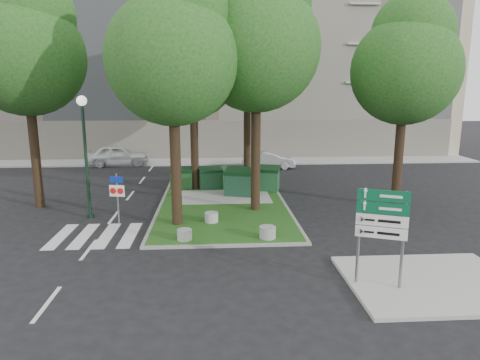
{
  "coord_description": "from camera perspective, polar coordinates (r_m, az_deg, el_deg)",
  "views": [
    {
      "loc": [
        0.06,
        -14.92,
        5.71
      ],
      "look_at": [
        1.14,
        2.35,
        2.0
      ],
      "focal_mm": 32.0,
      "sensor_mm": 36.0,
      "label": 1
    }
  ],
  "objects": [
    {
      "name": "median_island",
      "position": [
        23.61,
        -2.42,
        -1.76
      ],
      "size": [
        6.0,
        16.0,
        0.12
      ],
      "primitive_type": "cube",
      "color": "#1F4513",
      "rests_on": "ground"
    },
    {
      "name": "directional_sign",
      "position": [
        12.76,
        18.37,
        -5.42
      ],
      "size": [
        1.33,
        0.57,
        2.84
      ],
      "rotation": [
        0.0,
        0.0,
        -0.38
      ],
      "color": "slate",
      "rests_on": "sidewalk_corner"
    },
    {
      "name": "ground",
      "position": [
        15.97,
        -3.6,
        -8.87
      ],
      "size": [
        120.0,
        120.0,
        0.0
      ],
      "primitive_type": "plane",
      "color": "black",
      "rests_on": "ground"
    },
    {
      "name": "litter_bin",
      "position": [
        27.95,
        2.32,
        1.28
      ],
      "size": [
        0.4,
        0.4,
        0.7
      ],
      "primitive_type": "cylinder",
      "color": "orange",
      "rests_on": "median_island"
    },
    {
      "name": "dumpster_a",
      "position": [
        24.63,
        -7.7,
        0.26
      ],
      "size": [
        1.4,
        1.06,
        1.21
      ],
      "rotation": [
        0.0,
        0.0,
        -0.12
      ],
      "color": "#103D13",
      "rests_on": "median_island"
    },
    {
      "name": "bollard_mid",
      "position": [
        18.38,
        -3.83,
        -4.96
      ],
      "size": [
        0.58,
        0.58,
        0.41
      ],
      "primitive_type": "cylinder",
      "color": "#A2A19C",
      "rests_on": "median_island"
    },
    {
      "name": "apartment_building",
      "position": [
        40.98,
        -3.8,
        15.28
      ],
      "size": [
        41.0,
        12.0,
        16.0
      ],
      "primitive_type": "cube",
      "color": "beige",
      "rests_on": "ground"
    },
    {
      "name": "tree_median_far",
      "position": [
        27.19,
        1.18,
        17.6
      ],
      "size": [
        5.8,
        5.8,
        11.93
      ],
      "color": "black",
      "rests_on": "ground"
    },
    {
      "name": "tree_street_left",
      "position": [
        22.7,
        -26.55,
        15.78
      ],
      "size": [
        5.4,
        5.4,
        11.0
      ],
      "color": "black",
      "rests_on": "ground"
    },
    {
      "name": "zebra_crossing",
      "position": [
        17.79,
        -15.87,
        -7.08
      ],
      "size": [
        5.0,
        3.0,
        0.01
      ],
      "primitive_type": "cube",
      "color": "silver",
      "rests_on": "ground"
    },
    {
      "name": "building_sidewalk",
      "position": [
        33.89,
        -3.64,
        2.48
      ],
      "size": [
        42.0,
        3.0,
        0.12
      ],
      "primitive_type": "cube",
      "color": "#999993",
      "rests_on": "ground"
    },
    {
      "name": "dumpster_c",
      "position": [
        22.81,
        0.02,
        -0.27
      ],
      "size": [
        1.83,
        1.51,
        1.47
      ],
      "rotation": [
        0.0,
        0.0,
        -0.29
      ],
      "color": "#0F331F",
      "rests_on": "median_island"
    },
    {
      "name": "bollard_left",
      "position": [
        16.37,
        -7.41,
        -7.23
      ],
      "size": [
        0.56,
        0.56,
        0.4
      ],
      "primitive_type": "cylinder",
      "color": "#A7A6A2",
      "rests_on": "median_island"
    },
    {
      "name": "tree_median_near_right",
      "position": [
        19.71,
        2.48,
        18.72
      ],
      "size": [
        5.6,
        5.6,
        11.46
      ],
      "color": "black",
      "rests_on": "ground"
    },
    {
      "name": "median_kerb",
      "position": [
        23.61,
        -2.42,
        -1.78
      ],
      "size": [
        6.3,
        16.3,
        0.1
      ],
      "primitive_type": "cube",
      "color": "gray",
      "rests_on": "ground"
    },
    {
      "name": "traffic_sign_pole",
      "position": [
        18.87,
        -16.05,
        -1.5
      ],
      "size": [
        0.66,
        0.17,
        2.22
      ],
      "rotation": [
        0.0,
        0.0,
        -0.21
      ],
      "color": "slate",
      "rests_on": "ground"
    },
    {
      "name": "car_white",
      "position": [
        33.62,
        -15.93,
        3.21
      ],
      "size": [
        4.76,
        2.26,
        1.57
      ],
      "primitive_type": "imported",
      "rotation": [
        0.0,
        0.0,
        1.66
      ],
      "color": "white",
      "rests_on": "ground"
    },
    {
      "name": "tree_median_mid",
      "position": [
        24.03,
        -6.11,
        15.06
      ],
      "size": [
        4.8,
        4.8,
        9.99
      ],
      "color": "black",
      "rests_on": "ground"
    },
    {
      "name": "street_lamp",
      "position": [
        19.83,
        -19.98,
        4.71
      ],
      "size": [
        0.43,
        0.43,
        5.42
      ],
      "color": "black",
      "rests_on": "ground"
    },
    {
      "name": "sidewalk_corner",
      "position": [
        14.28,
        24.19,
        -12.34
      ],
      "size": [
        5.0,
        4.0,
        0.12
      ],
      "primitive_type": "cube",
      "color": "#999993",
      "rests_on": "ground"
    },
    {
      "name": "tree_street_right",
      "position": [
        21.96,
        21.42,
        14.62
      ],
      "size": [
        5.0,
        5.0,
        10.06
      ],
      "color": "black",
      "rests_on": "ground"
    },
    {
      "name": "car_silver",
      "position": [
        31.1,
        3.83,
        2.65
      ],
      "size": [
        3.78,
        1.41,
        1.23
      ],
      "primitive_type": "imported",
      "rotation": [
        0.0,
        0.0,
        1.6
      ],
      "color": "#AFB3B8",
      "rests_on": "ground"
    },
    {
      "name": "dumpster_d",
      "position": [
        24.03,
        3.52,
        0.23
      ],
      "size": [
        1.71,
        1.41,
        1.37
      ],
      "rotation": [
        0.0,
        0.0,
        -0.29
      ],
      "color": "#164A24",
      "rests_on": "median_island"
    },
    {
      "name": "bollard_right",
      "position": [
        16.45,
        3.69,
        -6.96
      ],
      "size": [
        0.63,
        0.63,
        0.45
      ],
      "primitive_type": "cylinder",
      "color": "gray",
      "rests_on": "median_island"
    },
    {
      "name": "tree_median_near_left",
      "position": [
        17.61,
        -8.76,
        17.2
      ],
      "size": [
        5.2,
        5.2,
        10.53
      ],
      "color": "black",
      "rests_on": "ground"
    },
    {
      "name": "dumpster_b",
      "position": [
        24.41,
        -3.97,
        0.26
      ],
      "size": [
        1.48,
        1.17,
        1.24
      ],
      "rotation": [
        0.0,
        0.0,
        0.19
      ],
      "color": "#10381C",
      "rests_on": "median_island"
    }
  ]
}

